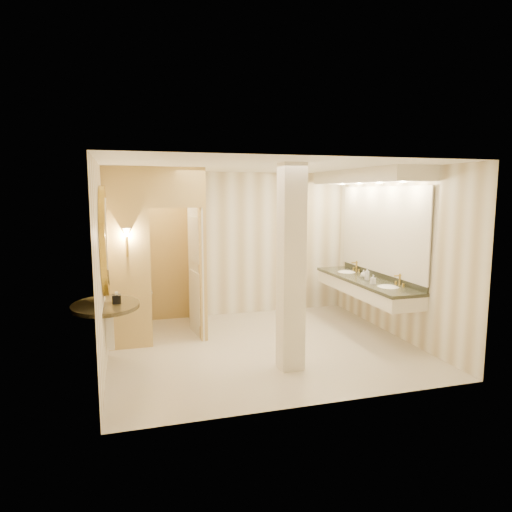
{
  "coord_description": "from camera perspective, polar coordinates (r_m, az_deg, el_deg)",
  "views": [
    {
      "loc": [
        -1.96,
        -6.38,
        2.33
      ],
      "look_at": [
        -0.05,
        0.2,
        1.37
      ],
      "focal_mm": 32.0,
      "sensor_mm": 36.0,
      "label": 1
    }
  ],
  "objects": [
    {
      "name": "console_shelf",
      "position": [
        6.25,
        -18.33,
        -1.44
      ],
      "size": [
        1.1,
        1.1,
        2.0
      ],
      "color": "black",
      "rests_on": "floor"
    },
    {
      "name": "vanity",
      "position": [
        7.87,
        13.9,
        2.65
      ],
      "size": [
        0.75,
        2.76,
        2.09
      ],
      "color": "silver",
      "rests_on": "floor"
    },
    {
      "name": "toilet",
      "position": [
        8.11,
        -14.23,
        -6.31
      ],
      "size": [
        0.44,
        0.73,
        0.72
      ],
      "primitive_type": "imported",
      "rotation": [
        0.0,
        0.0,
        3.1
      ],
      "color": "white",
      "rests_on": "floor"
    },
    {
      "name": "pillar",
      "position": [
        5.94,
        4.41,
        -1.53
      ],
      "size": [
        0.3,
        0.3,
        2.7
      ],
      "primitive_type": "cube",
      "color": "silver",
      "rests_on": "floor"
    },
    {
      "name": "wall_back",
      "position": [
        8.66,
        -3.03,
        1.48
      ],
      "size": [
        4.5,
        0.02,
        2.7
      ],
      "primitive_type": "cube",
      "color": "white",
      "rests_on": "floor"
    },
    {
      "name": "soap_bottle_c",
      "position": [
        7.8,
        13.71,
        -2.2
      ],
      "size": [
        0.09,
        0.09,
        0.22
      ],
      "primitive_type": "imported",
      "rotation": [
        0.0,
        0.0,
        -0.15
      ],
      "color": "#C6B28C",
      "rests_on": "vanity"
    },
    {
      "name": "floor",
      "position": [
        7.07,
        0.83,
        -11.25
      ],
      "size": [
        4.5,
        4.5,
        0.0
      ],
      "primitive_type": "plane",
      "color": "beige",
      "rests_on": "ground"
    },
    {
      "name": "wall_right",
      "position": [
        7.71,
        17.06,
        0.33
      ],
      "size": [
        0.02,
        4.0,
        2.7
      ],
      "primitive_type": "cube",
      "color": "white",
      "rests_on": "floor"
    },
    {
      "name": "wall_sconce",
      "position": [
        6.84,
        -15.87,
        2.67
      ],
      "size": [
        0.14,
        0.14,
        0.42
      ],
      "color": "#B6953A",
      "rests_on": "toilet_closet"
    },
    {
      "name": "tissue_box",
      "position": [
        6.31,
        -17.03,
        -5.17
      ],
      "size": [
        0.11,
        0.11,
        0.11
      ],
      "primitive_type": "cube",
      "rotation": [
        0.0,
        0.0,
        0.01
      ],
      "color": "black",
      "rests_on": "console_shelf"
    },
    {
      "name": "toilet_closet",
      "position": [
        7.46,
        -9.54,
        0.6
      ],
      "size": [
        1.5,
        1.55,
        2.7
      ],
      "color": "#DFCA75",
      "rests_on": "floor"
    },
    {
      "name": "wall_front",
      "position": [
        4.9,
        7.74,
        -3.62
      ],
      "size": [
        4.5,
        0.02,
        2.7
      ],
      "primitive_type": "cube",
      "color": "white",
      "rests_on": "floor"
    },
    {
      "name": "wall_left",
      "position": [
        6.46,
        -18.59,
        -1.15
      ],
      "size": [
        0.02,
        4.0,
        2.7
      ],
      "primitive_type": "cube",
      "color": "white",
      "rests_on": "floor"
    },
    {
      "name": "soap_bottle_b",
      "position": [
        8.04,
        13.29,
        -2.18
      ],
      "size": [
        0.14,
        0.14,
        0.13
      ],
      "primitive_type": "imported",
      "rotation": [
        0.0,
        0.0,
        -0.41
      ],
      "color": "silver",
      "rests_on": "vanity"
    },
    {
      "name": "soap_bottle_a",
      "position": [
        7.52,
        14.43,
        -2.85
      ],
      "size": [
        0.07,
        0.07,
        0.15
      ],
      "primitive_type": "imported",
      "rotation": [
        0.0,
        0.0,
        -0.03
      ],
      "color": "beige",
      "rests_on": "vanity"
    },
    {
      "name": "ceiling",
      "position": [
        6.69,
        0.88,
        11.16
      ],
      "size": [
        4.5,
        4.5,
        0.0
      ],
      "primitive_type": "plane",
      "rotation": [
        3.14,
        0.0,
        0.0
      ],
      "color": "white",
      "rests_on": "wall_back"
    }
  ]
}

